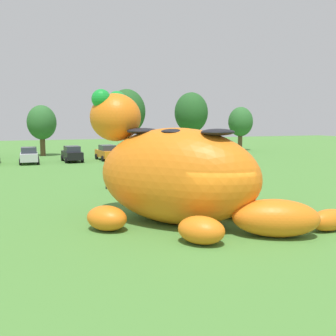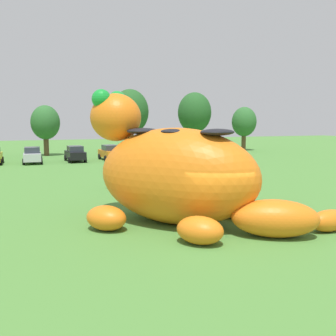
{
  "view_description": "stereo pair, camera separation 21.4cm",
  "coord_description": "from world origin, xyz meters",
  "px_view_note": "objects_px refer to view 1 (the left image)",
  "views": [
    {
      "loc": [
        -6.94,
        -12.79,
        4.4
      ],
      "look_at": [
        -0.78,
        2.96,
        2.29
      ],
      "focal_mm": 40.31,
      "sensor_mm": 36.0,
      "label": 1
    },
    {
      "loc": [
        -6.74,
        -12.87,
        4.4
      ],
      "look_at": [
        -0.78,
        2.96,
        2.29
      ],
      "focal_mm": 40.31,
      "sensor_mm": 36.0,
      "label": 2
    }
  ],
  "objects_px": {
    "car_orange": "(107,153)",
    "car_silver": "(29,155)",
    "car_white": "(141,152)",
    "car_black": "(72,154)",
    "car_red": "(176,151)",
    "spectator_mid_field": "(107,176)",
    "giant_inflatable_creature": "(177,174)",
    "spectator_near_inflatable": "(174,181)"
  },
  "relations": [
    {
      "from": "giant_inflatable_creature",
      "to": "car_white",
      "type": "bearing_deg",
      "value": 75.86
    },
    {
      "from": "car_silver",
      "to": "car_black",
      "type": "bearing_deg",
      "value": 3.65
    },
    {
      "from": "giant_inflatable_creature",
      "to": "car_white",
      "type": "relative_size",
      "value": 2.53
    },
    {
      "from": "giant_inflatable_creature",
      "to": "car_silver",
      "type": "height_order",
      "value": "giant_inflatable_creature"
    },
    {
      "from": "car_black",
      "to": "spectator_mid_field",
      "type": "bearing_deg",
      "value": -89.97
    },
    {
      "from": "car_silver",
      "to": "car_black",
      "type": "relative_size",
      "value": 0.99
    },
    {
      "from": "giant_inflatable_creature",
      "to": "car_black",
      "type": "xyz_separation_m",
      "value": [
        -1.03,
        27.19,
        -1.27
      ]
    },
    {
      "from": "car_white",
      "to": "spectator_mid_field",
      "type": "bearing_deg",
      "value": -113.73
    },
    {
      "from": "car_red",
      "to": "spectator_mid_field",
      "type": "height_order",
      "value": "car_red"
    },
    {
      "from": "car_black",
      "to": "car_orange",
      "type": "height_order",
      "value": "same"
    },
    {
      "from": "car_black",
      "to": "spectator_mid_field",
      "type": "relative_size",
      "value": 2.45
    },
    {
      "from": "car_silver",
      "to": "car_white",
      "type": "relative_size",
      "value": 1.01
    },
    {
      "from": "spectator_near_inflatable",
      "to": "car_orange",
      "type": "bearing_deg",
      "value": 88.33
    },
    {
      "from": "car_red",
      "to": "car_black",
      "type": "bearing_deg",
      "value": 177.01
    },
    {
      "from": "car_silver",
      "to": "car_white",
      "type": "xyz_separation_m",
      "value": [
        12.31,
        0.35,
        0.0
      ]
    },
    {
      "from": "car_orange",
      "to": "car_white",
      "type": "xyz_separation_m",
      "value": [
        3.99,
        -0.23,
        0.0
      ]
    },
    {
      "from": "car_red",
      "to": "spectator_near_inflatable",
      "type": "distance_m",
      "value": 22.45
    },
    {
      "from": "car_black",
      "to": "giant_inflatable_creature",
      "type": "bearing_deg",
      "value": -87.82
    },
    {
      "from": "spectator_near_inflatable",
      "to": "car_silver",
      "type": "bearing_deg",
      "value": 110.09
    },
    {
      "from": "car_black",
      "to": "car_orange",
      "type": "distance_m",
      "value": 3.93
    },
    {
      "from": "car_white",
      "to": "car_orange",
      "type": "bearing_deg",
      "value": 176.65
    },
    {
      "from": "car_silver",
      "to": "spectator_near_inflatable",
      "type": "distance_m",
      "value": 22.39
    },
    {
      "from": "car_silver",
      "to": "spectator_mid_field",
      "type": "distance_m",
      "value": 18.15
    },
    {
      "from": "giant_inflatable_creature",
      "to": "spectator_near_inflatable",
      "type": "relative_size",
      "value": 6.06
    },
    {
      "from": "car_orange",
      "to": "car_black",
      "type": "bearing_deg",
      "value": -175.59
    },
    {
      "from": "car_white",
      "to": "car_red",
      "type": "height_order",
      "value": "same"
    },
    {
      "from": "car_silver",
      "to": "car_red",
      "type": "relative_size",
      "value": 1.0
    },
    {
      "from": "giant_inflatable_creature",
      "to": "car_silver",
      "type": "xyz_separation_m",
      "value": [
        -5.44,
        26.91,
        -1.27
      ]
    },
    {
      "from": "car_orange",
      "to": "car_silver",
      "type": "bearing_deg",
      "value": -175.99
    },
    {
      "from": "car_silver",
      "to": "car_red",
      "type": "xyz_separation_m",
      "value": [
        16.44,
        -0.35,
        0.0
      ]
    },
    {
      "from": "giant_inflatable_creature",
      "to": "car_red",
      "type": "bearing_deg",
      "value": 67.51
    },
    {
      "from": "spectator_near_inflatable",
      "to": "spectator_mid_field",
      "type": "height_order",
      "value": "same"
    },
    {
      "from": "giant_inflatable_creature",
      "to": "car_red",
      "type": "height_order",
      "value": "giant_inflatable_creature"
    },
    {
      "from": "spectator_near_inflatable",
      "to": "giant_inflatable_creature",
      "type": "bearing_deg",
      "value": -110.94
    },
    {
      "from": "car_white",
      "to": "car_silver",
      "type": "bearing_deg",
      "value": -178.37
    },
    {
      "from": "car_silver",
      "to": "car_red",
      "type": "bearing_deg",
      "value": -1.21
    },
    {
      "from": "car_silver",
      "to": "car_red",
      "type": "distance_m",
      "value": 16.44
    },
    {
      "from": "giant_inflatable_creature",
      "to": "car_white",
      "type": "distance_m",
      "value": 28.14
    },
    {
      "from": "spectator_near_inflatable",
      "to": "spectator_mid_field",
      "type": "distance_m",
      "value": 4.74
    },
    {
      "from": "car_red",
      "to": "car_silver",
      "type": "bearing_deg",
      "value": 178.79
    },
    {
      "from": "spectator_near_inflatable",
      "to": "spectator_mid_field",
      "type": "bearing_deg",
      "value": 133.78
    },
    {
      "from": "car_orange",
      "to": "car_red",
      "type": "relative_size",
      "value": 1.02
    }
  ]
}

